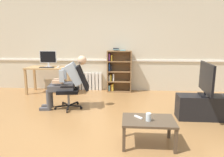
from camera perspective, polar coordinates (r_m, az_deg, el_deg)
The scene contains 15 objects.
ground_plane at distance 3.80m, azimuth -3.32°, elevation -12.88°, with size 18.00×18.00×0.00m, color olive.
back_wall at distance 6.11m, azimuth -0.11°, elevation 9.25°, with size 12.00×0.13×2.70m.
computer_desk at distance 6.08m, azimuth -17.12°, elevation 2.15°, with size 1.31×0.63×0.76m.
imac_monitor at distance 6.14m, azimuth -17.68°, elevation 5.69°, with size 0.50×0.14×0.46m.
keyboard at distance 5.96m, azimuth -18.03°, elevation 3.04°, with size 0.40×0.12×0.02m, color black.
computer_mouse at distance 5.86m, azimuth -15.03°, elevation 3.14°, with size 0.06×0.10×0.03m, color white.
bookshelf at distance 5.97m, azimuth 1.68°, elevation 2.09°, with size 0.71×0.29×1.29m.
radiator at distance 6.24m, azimuth -7.19°, elevation -0.79°, with size 0.93×0.08×0.54m.
office_chair at distance 4.57m, azimuth -10.50°, elevation -1.98°, with size 0.79×0.63×0.98m.
person_seated at distance 4.56m, azimuth -12.60°, elevation -0.55°, with size 1.06×0.46×1.19m.
tv_stand at distance 4.36m, azimuth 24.56°, elevation -7.41°, with size 1.02×0.38×0.47m.
tv_screen at distance 4.22m, azimuth 25.20°, elevation -0.05°, with size 0.23×0.92×0.63m.
coffee_table at distance 3.06m, azimuth 10.29°, elevation -12.26°, with size 0.76×0.51×0.39m.
drinking_glass at distance 2.97m, azimuth 10.29°, elevation -10.71°, with size 0.08×0.08×0.11m, color silver.
spare_remote at distance 3.08m, azimuth 7.49°, elevation -10.80°, with size 0.04×0.15×0.02m, color white.
Camera 1 is at (0.48, -3.44, 1.54)m, focal length 32.22 mm.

